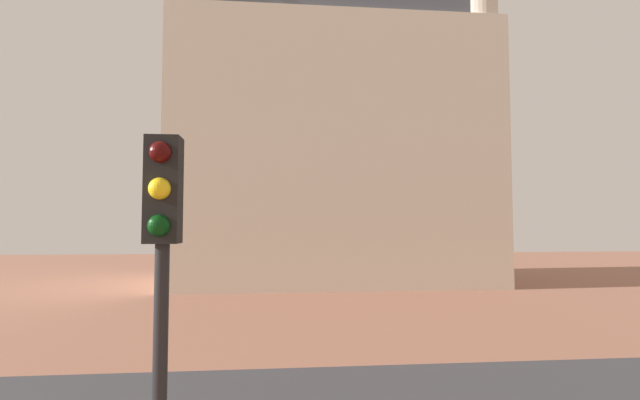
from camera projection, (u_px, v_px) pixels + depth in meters
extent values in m
plane|color=#93604C|center=(315.00, 400.00, 11.12)|extent=(120.00, 120.00, 0.00)
cube|color=beige|center=(331.00, 160.00, 35.78)|extent=(23.16, 12.16, 18.88)
cube|color=#4C515B|center=(331.00, 28.00, 36.39)|extent=(21.31, 11.19, 2.40)
cube|color=beige|center=(352.00, 69.00, 36.37)|extent=(5.80, 5.80, 33.61)
cylinder|color=beige|center=(190.00, 124.00, 30.34)|extent=(2.80, 2.80, 22.06)
cylinder|color=beige|center=(480.00, 133.00, 32.29)|extent=(2.80, 2.80, 21.70)
cube|color=black|center=(164.00, 190.00, 3.82)|extent=(0.28, 0.24, 0.90)
sphere|color=#390606|center=(160.00, 152.00, 3.71)|extent=(0.18, 0.18, 0.18)
sphere|color=yellow|center=(160.00, 189.00, 3.69)|extent=(0.18, 0.18, 0.18)
sphere|color=#06330C|center=(159.00, 225.00, 3.67)|extent=(0.18, 0.18, 0.18)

